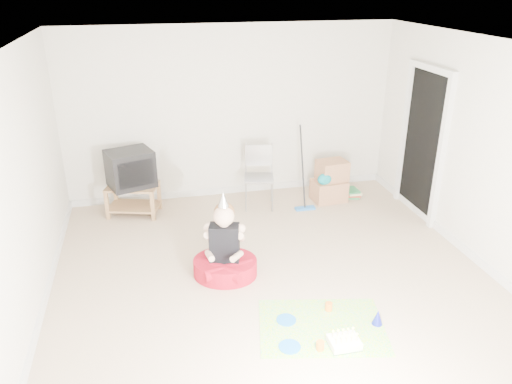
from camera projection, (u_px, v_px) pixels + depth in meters
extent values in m
plane|color=tan|center=(272.00, 275.00, 5.80)|extent=(5.00, 5.00, 0.00)
cube|color=black|center=(423.00, 145.00, 6.98)|extent=(0.02, 0.90, 2.05)
cube|color=#956C43|center=(132.00, 186.00, 7.14)|extent=(0.81, 0.63, 0.03)
cube|color=#956C43|center=(134.00, 206.00, 7.26)|extent=(0.81, 0.63, 0.03)
cube|color=#956C43|center=(107.00, 205.00, 7.06)|extent=(0.06, 0.06, 0.45)
cube|color=#956C43|center=(153.00, 206.00, 7.03)|extent=(0.06, 0.06, 0.45)
cube|color=#956C43|center=(116.00, 194.00, 7.42)|extent=(0.06, 0.06, 0.45)
cube|color=#956C43|center=(159.00, 195.00, 7.38)|extent=(0.06, 0.06, 0.45)
cube|color=black|center=(130.00, 169.00, 7.03)|extent=(0.73, 0.67, 0.52)
cube|color=#929398|center=(259.00, 178.00, 7.37)|extent=(0.50, 0.49, 0.03)
cylinder|color=#929398|center=(246.00, 177.00, 7.36)|extent=(0.02, 0.02, 0.95)
cylinder|color=#929398|center=(272.00, 177.00, 7.36)|extent=(0.02, 0.02, 0.95)
cube|color=#AD7853|center=(329.00, 190.00, 7.69)|extent=(0.52, 0.42, 0.32)
cube|color=#AD7853|center=(332.00, 170.00, 7.61)|extent=(0.47, 0.40, 0.31)
ellipsoid|color=#0B717F|center=(325.00, 179.00, 7.46)|extent=(0.22, 0.15, 0.17)
cube|color=blue|center=(305.00, 208.00, 7.44)|extent=(0.30, 0.11, 0.03)
cylinder|color=black|center=(307.00, 171.00, 7.20)|extent=(0.03, 0.40, 1.17)
cube|color=#297B45|center=(352.00, 195.00, 7.89)|extent=(0.29, 0.34, 0.03)
cube|color=#A33223|center=(352.00, 193.00, 7.88)|extent=(0.26, 0.31, 0.03)
cube|color=beige|center=(352.00, 191.00, 7.87)|extent=(0.22, 0.28, 0.03)
cube|color=#297B45|center=(352.00, 189.00, 7.86)|extent=(0.20, 0.26, 0.03)
cylinder|color=#A60F21|center=(225.00, 267.00, 5.78)|extent=(0.91, 0.91, 0.20)
cube|color=black|center=(225.00, 243.00, 5.65)|extent=(0.37, 0.27, 0.45)
sphere|color=#D7A98F|center=(224.00, 216.00, 5.51)|extent=(0.29, 0.29, 0.23)
cone|color=silver|center=(223.00, 199.00, 5.43)|extent=(0.12, 0.12, 0.18)
cube|color=#EC319B|center=(322.00, 326.00, 4.96)|extent=(1.39, 1.13, 0.01)
cube|color=white|center=(344.00, 342.00, 4.68)|extent=(0.28, 0.23, 0.08)
cube|color=green|center=(344.00, 345.00, 4.69)|extent=(0.28, 0.23, 0.01)
cylinder|color=beige|center=(336.00, 341.00, 4.59)|extent=(0.01, 0.01, 0.07)
cylinder|color=beige|center=(342.00, 340.00, 4.60)|extent=(0.01, 0.01, 0.07)
cylinder|color=beige|center=(347.00, 340.00, 4.61)|extent=(0.01, 0.01, 0.07)
cylinder|color=beige|center=(352.00, 339.00, 4.62)|extent=(0.01, 0.01, 0.07)
cylinder|color=beige|center=(357.00, 338.00, 4.63)|extent=(0.01, 0.01, 0.07)
cylinder|color=beige|center=(333.00, 335.00, 4.67)|extent=(0.01, 0.01, 0.07)
cylinder|color=beige|center=(338.00, 334.00, 4.68)|extent=(0.01, 0.01, 0.07)
cylinder|color=beige|center=(343.00, 333.00, 4.69)|extent=(0.01, 0.01, 0.07)
cylinder|color=beige|center=(348.00, 333.00, 4.70)|extent=(0.01, 0.01, 0.07)
cylinder|color=beige|center=(353.00, 332.00, 4.71)|extent=(0.01, 0.01, 0.07)
cylinder|color=blue|center=(286.00, 320.00, 5.04)|extent=(0.28, 0.28, 0.01)
cylinder|color=blue|center=(290.00, 347.00, 4.67)|extent=(0.28, 0.28, 0.01)
cylinder|color=orange|center=(329.00, 307.00, 5.18)|extent=(0.08, 0.08, 0.09)
cylinder|color=orange|center=(320.00, 346.00, 4.63)|extent=(0.08, 0.08, 0.09)
cone|color=#1B26C3|center=(378.00, 317.00, 4.96)|extent=(0.13, 0.13, 0.16)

